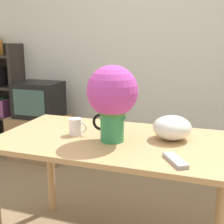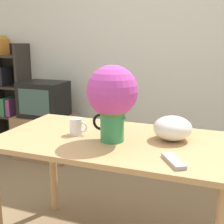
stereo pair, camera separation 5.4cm
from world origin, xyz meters
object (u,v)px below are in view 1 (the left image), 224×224
(white_bowl, at_px, (172,128))
(tv_set, at_px, (39,100))
(flower_vase, at_px, (112,97))
(coffee_mug, at_px, (76,127))

(white_bowl, bearing_deg, tv_set, 144.25)
(flower_vase, distance_m, white_bowl, 0.40)
(flower_vase, bearing_deg, tv_set, 135.02)
(flower_vase, distance_m, coffee_mug, 0.33)
(flower_vase, xyz_separation_m, coffee_mug, (-0.25, 0.03, -0.21))
(white_bowl, height_order, tv_set, white_bowl)
(flower_vase, relative_size, white_bowl, 1.94)
(white_bowl, bearing_deg, flower_vase, -156.40)
(coffee_mug, relative_size, white_bowl, 0.51)
(coffee_mug, height_order, white_bowl, white_bowl)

